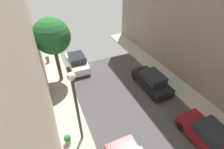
% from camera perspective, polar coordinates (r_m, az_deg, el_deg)
% --- Properties ---
extents(parked_car_left_3, '(1.78, 4.20, 1.57)m').
position_cam_1_polar(parked_car_left_3, '(18.06, -12.11, 4.35)').
color(parked_car_left_3, white).
rests_on(parked_car_left_3, ground).
extents(parked_car_right_3, '(1.78, 4.20, 1.57)m').
position_cam_1_polar(parked_car_right_3, '(12.59, 31.22, -18.43)').
color(parked_car_right_3, maroon).
rests_on(parked_car_right_3, ground).
extents(parked_car_right_4, '(1.78, 4.20, 1.57)m').
position_cam_1_polar(parked_car_right_4, '(15.33, 13.71, -2.26)').
color(parked_car_right_4, black).
rests_on(parked_car_right_4, ground).
extents(street_tree_0, '(3.07, 3.07, 6.00)m').
position_cam_1_polar(street_tree_0, '(14.72, -20.26, 12.37)').
color(street_tree_0, brown).
rests_on(street_tree_0, sidewalk_left).
extents(potted_plant_1, '(0.43, 0.43, 0.70)m').
position_cam_1_polar(potted_plant_1, '(11.51, -15.33, -20.93)').
color(potted_plant_1, '#B2A899').
rests_on(potted_plant_1, sidewalk_left).
extents(potted_plant_4, '(0.45, 0.45, 0.83)m').
position_cam_1_polar(potted_plant_4, '(19.80, -21.68, 5.12)').
color(potted_plant_4, brown).
rests_on(potted_plant_4, sidewalk_left).
extents(lamp_post, '(0.44, 0.44, 5.29)m').
position_cam_1_polar(lamp_post, '(9.16, -12.66, -8.53)').
color(lamp_post, '#333338').
rests_on(lamp_post, sidewalk_left).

